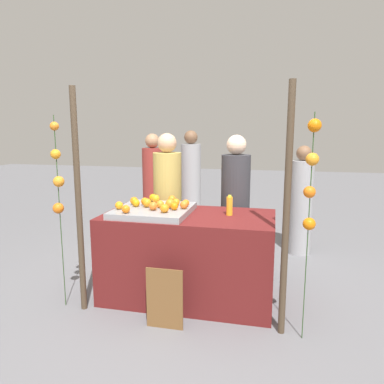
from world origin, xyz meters
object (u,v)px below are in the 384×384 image
(orange_1, at_px, (119,205))
(vendor_left, at_px, (168,208))
(chalkboard_sign, at_px, (165,299))
(vendor_right, at_px, (235,212))
(orange_0, at_px, (156,199))
(juice_bottle, at_px, (229,206))
(stall_counter, at_px, (189,256))

(orange_1, distance_m, vendor_left, 0.89)
(chalkboard_sign, distance_m, vendor_right, 1.46)
(orange_0, height_order, vendor_right, vendor_right)
(juice_bottle, xyz_separation_m, vendor_left, (-0.81, 0.58, -0.19))
(chalkboard_sign, bearing_deg, juice_bottle, 56.19)
(orange_1, relative_size, chalkboard_sign, 0.14)
(chalkboard_sign, bearing_deg, vendor_right, 70.78)
(stall_counter, distance_m, juice_bottle, 0.66)
(orange_1, xyz_separation_m, vendor_left, (0.24, 0.83, -0.20))
(stall_counter, height_order, chalkboard_sign, stall_counter)
(orange_1, height_order, vendor_left, vendor_left)
(stall_counter, height_order, vendor_left, vendor_left)
(orange_0, xyz_separation_m, orange_1, (-0.24, -0.39, -0.00))
(chalkboard_sign, relative_size, vendor_right, 0.34)
(juice_bottle, height_order, chalkboard_sign, juice_bottle)
(orange_0, xyz_separation_m, vendor_right, (0.80, 0.47, -0.21))
(vendor_left, xyz_separation_m, vendor_right, (0.80, 0.03, -0.01))
(juice_bottle, relative_size, vendor_right, 0.12)
(orange_1, bearing_deg, orange_0, 58.23)
(stall_counter, height_order, juice_bottle, juice_bottle)
(stall_counter, relative_size, orange_1, 21.31)
(vendor_right, bearing_deg, orange_0, -149.85)
(orange_0, bearing_deg, vendor_left, 89.94)
(orange_1, distance_m, chalkboard_sign, 1.02)
(orange_0, distance_m, orange_1, 0.46)
(orange_1, bearing_deg, vendor_right, 39.38)
(juice_bottle, xyz_separation_m, vendor_right, (-0.01, 0.61, -0.20))
(juice_bottle, bearing_deg, vendor_right, 90.72)
(juice_bottle, height_order, vendor_right, vendor_right)
(stall_counter, relative_size, juice_bottle, 8.39)
(vendor_left, bearing_deg, chalkboard_sign, -74.53)
(vendor_left, bearing_deg, orange_0, -90.06)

